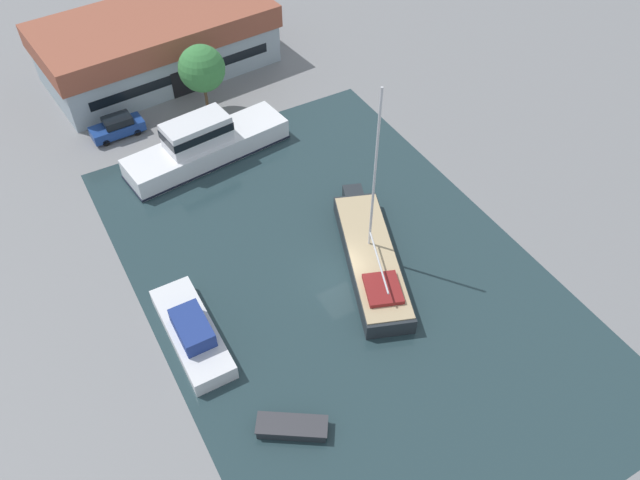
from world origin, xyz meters
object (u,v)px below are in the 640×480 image
at_px(warehouse_building, 157,43).
at_px(sailboat_moored, 371,257).
at_px(small_dinghy, 292,427).
at_px(motor_cruiser, 205,144).
at_px(cabin_boat, 192,332).
at_px(quay_tree_near_building, 202,69).
at_px(parked_car, 117,127).

distance_m(warehouse_building, sailboat_moored, 30.86).
height_order(sailboat_moored, small_dinghy, sailboat_moored).
height_order(warehouse_building, sailboat_moored, sailboat_moored).
bearing_deg(warehouse_building, motor_cruiser, -101.19).
bearing_deg(cabin_boat, small_dinghy, -73.15).
height_order(quay_tree_near_building, parked_car, quay_tree_near_building).
bearing_deg(parked_car, warehouse_building, -42.70).
distance_m(sailboat_moored, motor_cruiser, 16.96).
bearing_deg(small_dinghy, motor_cruiser, -158.36).
distance_m(quay_tree_near_building, parked_car, 8.51).
xyz_separation_m(quay_tree_near_building, sailboat_moored, (2.72, -21.97, -3.58)).
xyz_separation_m(quay_tree_near_building, cabin_boat, (-9.98, -21.82, -3.51)).
height_order(parked_car, small_dinghy, parked_car).
distance_m(quay_tree_near_building, sailboat_moored, 22.42).
height_order(parked_car, motor_cruiser, motor_cruiser).
bearing_deg(sailboat_moored, quay_tree_near_building, 117.71).
xyz_separation_m(warehouse_building, sailboat_moored, (3.84, -30.55, -2.08)).
bearing_deg(cabin_boat, sailboat_moored, -0.37).
relative_size(sailboat_moored, motor_cruiser, 0.97).
bearing_deg(sailboat_moored, motor_cruiser, 128.80).
height_order(motor_cruiser, small_dinghy, motor_cruiser).
xyz_separation_m(quay_tree_near_building, motor_cruiser, (-2.56, -5.86, -2.92)).
xyz_separation_m(parked_car, motor_cruiser, (5.21, -6.44, 0.50)).
bearing_deg(small_dinghy, sailboat_moored, 161.51).
relative_size(parked_car, cabin_boat, 0.56).
bearing_deg(motor_cruiser, cabin_boat, 147.95).
bearing_deg(small_dinghy, cabin_boat, -130.20).
relative_size(parked_car, sailboat_moored, 0.33).
relative_size(small_dinghy, cabin_boat, 0.51).
bearing_deg(small_dinghy, quay_tree_near_building, -160.81).
height_order(quay_tree_near_building, small_dinghy, quay_tree_near_building).
height_order(quay_tree_near_building, motor_cruiser, quay_tree_near_building).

